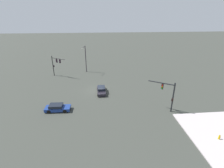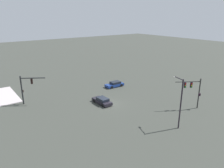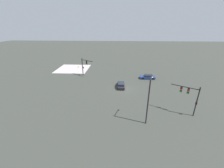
{
  "view_description": "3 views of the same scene",
  "coord_description": "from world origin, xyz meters",
  "px_view_note": "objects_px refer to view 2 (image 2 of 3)",
  "views": [
    {
      "loc": [
        0.25,
        -33.51,
        15.95
      ],
      "look_at": [
        2.98,
        -2.08,
        2.41
      ],
      "focal_mm": 26.99,
      "sensor_mm": 36.0,
      "label": 1
    },
    {
      "loc": [
        21.21,
        29.86,
        15.76
      ],
      "look_at": [
        -2.4,
        -2.15,
        2.91
      ],
      "focal_mm": 34.36,
      "sensor_mm": 36.0,
      "label": 2
    },
    {
      "loc": [
        1.33,
        31.88,
        14.56
      ],
      "look_at": [
        2.89,
        2.55,
        2.24
      ],
      "focal_mm": 22.53,
      "sensor_mm": 36.0,
      "label": 3
    }
  ],
  "objects_px": {
    "traffic_signal_near_corner": "(193,89)",
    "sedan_car_approaching": "(102,101)",
    "traffic_signal_opposite_side": "(26,86)",
    "sedan_car_waiting_far": "(115,84)",
    "streetlamp_curved_arm": "(180,100)"
  },
  "relations": [
    {
      "from": "traffic_signal_near_corner",
      "to": "traffic_signal_opposite_side",
      "type": "height_order",
      "value": "traffic_signal_near_corner"
    },
    {
      "from": "traffic_signal_near_corner",
      "to": "sedan_car_approaching",
      "type": "bearing_deg",
      "value": -12.23
    },
    {
      "from": "traffic_signal_near_corner",
      "to": "sedan_car_approaching",
      "type": "relative_size",
      "value": 1.22
    },
    {
      "from": "traffic_signal_opposite_side",
      "to": "sedan_car_approaching",
      "type": "relative_size",
      "value": 1.21
    },
    {
      "from": "traffic_signal_opposite_side",
      "to": "sedan_car_approaching",
      "type": "height_order",
      "value": "traffic_signal_opposite_side"
    },
    {
      "from": "traffic_signal_near_corner",
      "to": "sedan_car_waiting_far",
      "type": "relative_size",
      "value": 1.25
    },
    {
      "from": "streetlamp_curved_arm",
      "to": "sedan_car_waiting_far",
      "type": "height_order",
      "value": "streetlamp_curved_arm"
    },
    {
      "from": "traffic_signal_near_corner",
      "to": "traffic_signal_opposite_side",
      "type": "xyz_separation_m",
      "value": [
        22.62,
        -19.17,
        -0.2
      ]
    },
    {
      "from": "traffic_signal_near_corner",
      "to": "sedan_car_approaching",
      "type": "height_order",
      "value": "traffic_signal_near_corner"
    },
    {
      "from": "streetlamp_curved_arm",
      "to": "sedan_car_approaching",
      "type": "bearing_deg",
      "value": 33.85
    },
    {
      "from": "sedan_car_waiting_far",
      "to": "streetlamp_curved_arm",
      "type": "bearing_deg",
      "value": 80.85
    },
    {
      "from": "streetlamp_curved_arm",
      "to": "sedan_car_approaching",
      "type": "relative_size",
      "value": 1.67
    },
    {
      "from": "streetlamp_curved_arm",
      "to": "sedan_car_approaching",
      "type": "height_order",
      "value": "streetlamp_curved_arm"
    },
    {
      "from": "traffic_signal_opposite_side",
      "to": "streetlamp_curved_arm",
      "type": "relative_size",
      "value": 0.72
    },
    {
      "from": "traffic_signal_opposite_side",
      "to": "streetlamp_curved_arm",
      "type": "bearing_deg",
      "value": -22.58
    }
  ]
}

